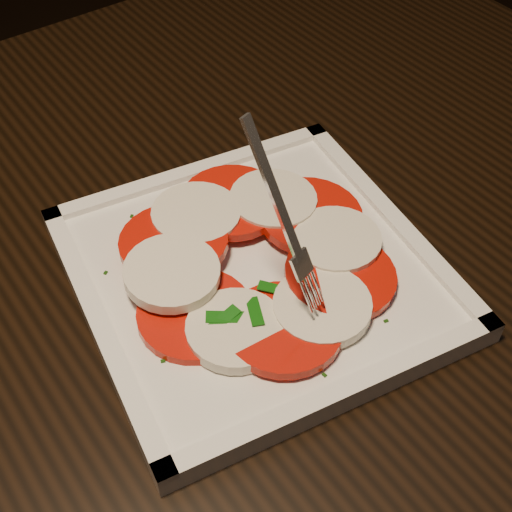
% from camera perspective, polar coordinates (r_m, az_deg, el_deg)
% --- Properties ---
extents(table, '(1.23, 0.85, 0.75)m').
position_cam_1_polar(table, '(0.70, -8.98, -5.60)').
color(table, black).
rests_on(table, ground).
extents(plate, '(0.33, 0.33, 0.01)m').
position_cam_1_polar(plate, '(0.59, 0.00, -1.49)').
color(plate, white).
rests_on(plate, table).
extents(caprese_salad, '(0.23, 0.23, 0.03)m').
position_cam_1_polar(caprese_salad, '(0.57, -0.01, -0.27)').
color(caprese_salad, red).
rests_on(caprese_salad, plate).
extents(fork, '(0.04, 0.07, 0.14)m').
position_cam_1_polar(fork, '(0.49, 1.39, 3.52)').
color(fork, white).
rests_on(fork, caprese_salad).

